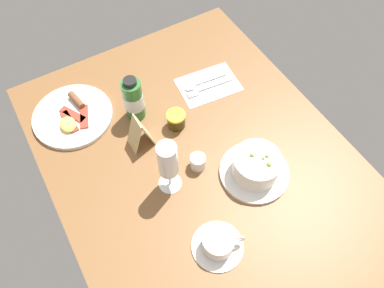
% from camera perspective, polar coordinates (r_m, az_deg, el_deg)
% --- Properties ---
extents(ground_plane, '(1.10, 0.84, 0.03)m').
position_cam_1_polar(ground_plane, '(1.11, 1.12, -2.54)').
color(ground_plane, brown).
extents(porridge_bowl, '(0.20, 0.20, 0.09)m').
position_cam_1_polar(porridge_bowl, '(1.05, 9.81, -3.42)').
color(porridge_bowl, silver).
rests_on(porridge_bowl, ground_plane).
extents(cutlery_setting, '(0.16, 0.21, 0.01)m').
position_cam_1_polar(cutlery_setting, '(1.26, 2.38, 9.12)').
color(cutlery_setting, silver).
rests_on(cutlery_setting, ground_plane).
extents(coffee_cup, '(0.13, 0.13, 0.06)m').
position_cam_1_polar(coffee_cup, '(0.96, 4.08, -14.99)').
color(coffee_cup, silver).
rests_on(coffee_cup, ground_plane).
extents(creamer_jug, '(0.05, 0.05, 0.05)m').
position_cam_1_polar(creamer_jug, '(1.06, 0.87, -2.72)').
color(creamer_jug, silver).
rests_on(creamer_jug, ground_plane).
extents(wine_glass, '(0.07, 0.07, 0.19)m').
position_cam_1_polar(wine_glass, '(0.95, -3.74, -2.78)').
color(wine_glass, white).
rests_on(wine_glass, ground_plane).
extents(jam_jar, '(0.06, 0.06, 0.05)m').
position_cam_1_polar(jam_jar, '(1.14, -2.28, 3.84)').
color(jam_jar, '#372D0B').
rests_on(jam_jar, ground_plane).
extents(sauce_bottle_green, '(0.06, 0.06, 0.16)m').
position_cam_1_polar(sauce_bottle_green, '(1.14, -9.00, 6.81)').
color(sauce_bottle_green, '#337233').
rests_on(sauce_bottle_green, ground_plane).
extents(breakfast_plate, '(0.25, 0.25, 0.04)m').
position_cam_1_polar(breakfast_plate, '(1.22, -17.89, 4.13)').
color(breakfast_plate, silver).
rests_on(breakfast_plate, ground_plane).
extents(menu_card, '(0.06, 0.07, 0.11)m').
position_cam_1_polar(menu_card, '(1.08, -8.08, 1.81)').
color(menu_card, tan).
rests_on(menu_card, ground_plane).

